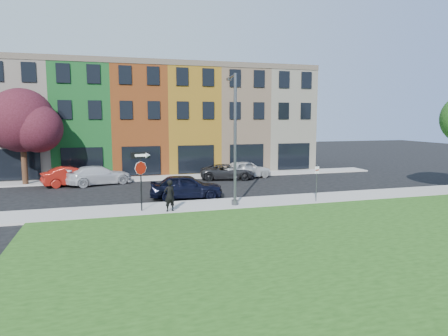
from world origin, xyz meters
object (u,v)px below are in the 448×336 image
object	(u,v)px
street_lamp	(234,139)
stop_sign	(141,169)
man	(169,196)
sedan_near	(186,186)

from	to	relation	value
street_lamp	stop_sign	bearing A→B (deg)	-170.72
man	stop_sign	bearing A→B (deg)	-36.77
stop_sign	man	xyz separation A→B (m)	(1.50, -0.55, -1.46)
man	sedan_near	xyz separation A→B (m)	(1.69, 3.78, -0.20)
man	street_lamp	size ratio (longest dim) A/B	0.23
sedan_near	street_lamp	bearing A→B (deg)	-134.74
man	sedan_near	size ratio (longest dim) A/B	0.36
stop_sign	man	size ratio (longest dim) A/B	1.87
stop_sign	sedan_near	world-z (taller)	stop_sign
stop_sign	man	world-z (taller)	stop_sign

